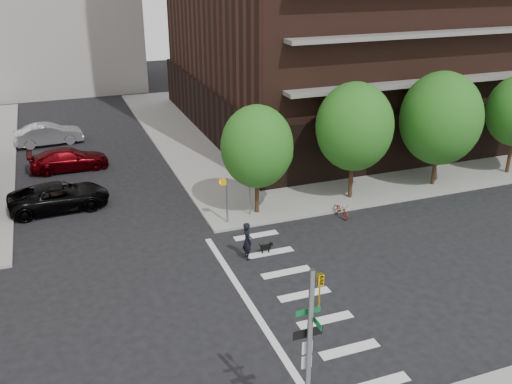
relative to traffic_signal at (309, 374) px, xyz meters
The scene contains 14 objects.
ground 7.98m from the traffic_signal, 86.42° to the left, with size 120.00×120.00×0.00m, color black.
sidewalk_ne 37.51m from the traffic_signal, 55.92° to the left, with size 39.00×33.00×0.15m, color gray.
crosswalk 8.40m from the traffic_signal, 70.35° to the left, with size 3.85×13.00×0.01m.
tree_a 16.66m from the traffic_signal, 74.39° to the left, with size 4.00×4.00×5.90m.
tree_b 19.20m from the traffic_signal, 56.79° to the left, with size 4.50×4.50×6.65m.
tree_c 23.02m from the traffic_signal, 44.16° to the left, with size 5.00×5.00×6.80m.
traffic_signal is the anchor object (origin of this frame).
pedestrian_signal 15.69m from the traffic_signal, 79.76° to the left, with size 2.18×0.67×2.60m.
parked_car_black 21.62m from the traffic_signal, 106.15° to the left, with size 5.62×2.59×1.56m, color black.
parked_car_maroon 27.78m from the traffic_signal, 100.46° to the left, with size 5.25×2.14×1.52m, color #490206.
parked_car_silver 34.18m from the traffic_signal, 100.25° to the left, with size 4.99×1.74×1.65m, color #B9BEC2.
scooter 16.67m from the traffic_signal, 57.92° to the left, with size 0.53×1.53×0.80m, color maroon.
dog_walker 11.73m from the traffic_signal, 78.93° to the left, with size 0.46×0.70×1.92m, color black.
dog 12.27m from the traffic_signal, 74.13° to the left, with size 0.63×0.22×0.53m.
Camera 1 is at (-6.46, -19.09, 13.83)m, focal length 40.00 mm.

